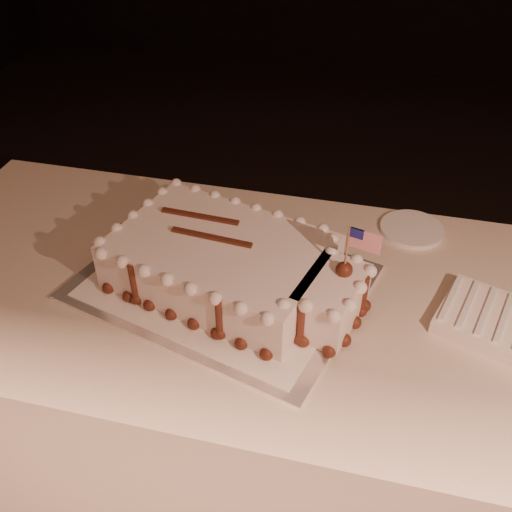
% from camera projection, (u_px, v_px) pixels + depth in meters
% --- Properties ---
extents(banquet_table, '(2.40, 0.80, 0.75)m').
position_uv_depth(banquet_table, '(381.00, 418.00, 1.46)').
color(banquet_table, beige).
rests_on(banquet_table, ground).
extents(cake_board, '(0.71, 0.60, 0.01)m').
position_uv_depth(cake_board, '(222.00, 282.00, 1.30)').
color(cake_board, white).
rests_on(cake_board, banquet_table).
extents(doily, '(0.64, 0.55, 0.00)m').
position_uv_depth(doily, '(222.00, 280.00, 1.30)').
color(doily, white).
rests_on(doily, cake_board).
extents(sheet_cake, '(0.61, 0.43, 0.23)m').
position_uv_depth(sheet_cake, '(234.00, 266.00, 1.25)').
color(sheet_cake, white).
rests_on(sheet_cake, doily).
extents(napkin_stack, '(0.29, 0.25, 0.04)m').
position_uv_depth(napkin_stack, '(502.00, 324.00, 1.18)').
color(napkin_stack, white).
rests_on(napkin_stack, banquet_table).
extents(side_plate, '(0.16, 0.16, 0.01)m').
position_uv_depth(side_plate, '(412.00, 229.00, 1.46)').
color(side_plate, white).
rests_on(side_plate, banquet_table).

